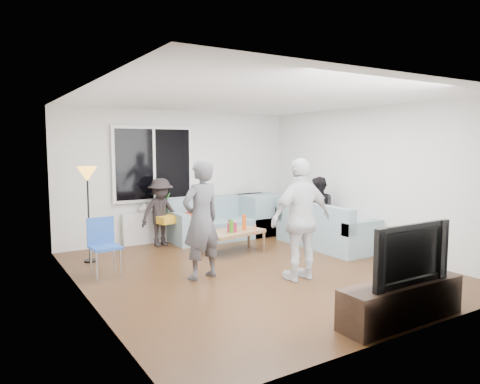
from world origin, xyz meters
TOP-DOWN VIEW (x-y plane):
  - floor at (0.00, 0.00)m, footprint 5.00×5.50m
  - ceiling at (0.00, 0.00)m, footprint 5.00×5.50m
  - wall_back at (0.00, 2.77)m, footprint 5.00×0.04m
  - wall_front at (0.00, -2.77)m, footprint 5.00×0.04m
  - wall_left at (-2.52, 0.00)m, footprint 0.04×5.50m
  - wall_right at (2.52, 0.00)m, footprint 0.04×5.50m
  - window_frame at (-0.60, 2.69)m, footprint 1.62×0.06m
  - window_glass at (-0.60, 2.65)m, footprint 1.50×0.02m
  - window_mullion at (-0.60, 2.64)m, footprint 0.05×0.03m
  - radiator at (-0.60, 2.65)m, footprint 1.30×0.12m
  - potted_plant at (-0.37, 2.62)m, footprint 0.24×0.21m
  - vase at (-0.83, 2.62)m, footprint 0.19×0.19m
  - sofa_back_section at (0.77, 2.27)m, footprint 2.30×0.85m
  - sofa_right_section at (2.02, 0.61)m, footprint 2.00×0.85m
  - sofa_corner at (1.67, 2.27)m, footprint 0.85×0.85m
  - cushion_yellow at (-0.52, 2.25)m, footprint 0.45×0.41m
  - cushion_red at (0.00, 2.33)m, footprint 0.39×0.34m
  - coffee_table at (0.26, 1.11)m, footprint 1.20×0.81m
  - pitcher at (0.19, 1.02)m, footprint 0.17×0.17m
  - side_chair at (-2.05, 0.84)m, footprint 0.44×0.44m
  - floor_lamp at (-2.05, 1.83)m, footprint 0.32×0.32m
  - player_left at (-0.89, 0.05)m, footprint 0.70×0.53m
  - player_right at (0.30, -0.74)m, footprint 1.03×0.44m
  - spectator_right at (2.02, 0.82)m, footprint 0.62×0.73m
  - spectator_back at (-0.62, 2.30)m, footprint 0.91×0.61m
  - tv_console at (0.26, -2.50)m, footprint 1.60×0.40m
  - television at (0.26, -2.50)m, footprint 1.14×0.15m
  - bottle_c at (0.32, 1.30)m, footprint 0.07×0.07m
  - bottle_b at (0.15, 0.97)m, footprint 0.08×0.08m
  - bottle_d at (0.46, 1.04)m, footprint 0.07×0.07m

SIDE VIEW (x-z plane):
  - floor at x=0.00m, z-range -0.04..0.00m
  - coffee_table at x=0.26m, z-range 0.00..0.40m
  - tv_console at x=0.26m, z-range 0.00..0.44m
  - radiator at x=-0.60m, z-range 0.00..0.62m
  - sofa_back_section at x=0.77m, z-range 0.00..0.85m
  - sofa_right_section at x=2.02m, z-range 0.00..0.85m
  - sofa_corner at x=1.67m, z-range 0.00..0.85m
  - side_chair at x=-2.05m, z-range 0.00..0.86m
  - pitcher at x=0.19m, z-range 0.40..0.57m
  - bottle_c at x=0.32m, z-range 0.40..0.57m
  - cushion_yellow at x=-0.52m, z-range 0.44..0.58m
  - cushion_red at x=0.00m, z-range 0.45..0.57m
  - bottle_b at x=0.15m, z-range 0.40..0.63m
  - bottle_d at x=0.46m, z-range 0.40..0.68m
  - spectator_back at x=-0.62m, z-range 0.00..1.30m
  - spectator_right at x=2.02m, z-range 0.00..1.31m
  - vase at x=-0.83m, z-range 0.62..0.81m
  - television at x=0.26m, z-range 0.44..1.10m
  - floor_lamp at x=-2.05m, z-range 0.00..1.56m
  - potted_plant at x=-0.37m, z-range 0.62..0.98m
  - player_left at x=-0.89m, z-range 0.00..1.72m
  - player_right at x=0.30m, z-range 0.00..1.74m
  - wall_back at x=0.00m, z-range 0.00..2.60m
  - wall_front at x=0.00m, z-range 0.00..2.60m
  - wall_left at x=-2.52m, z-range 0.00..2.60m
  - wall_right at x=2.52m, z-range 0.00..2.60m
  - window_frame at x=-0.60m, z-range 0.81..2.29m
  - window_glass at x=-0.60m, z-range 0.88..2.23m
  - window_mullion at x=-0.60m, z-range 0.88..2.23m
  - ceiling at x=0.00m, z-range 2.60..2.64m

